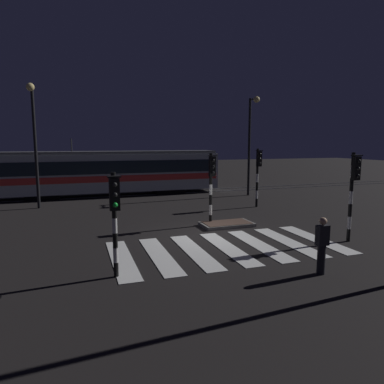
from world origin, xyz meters
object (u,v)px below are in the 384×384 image
object	(u,v)px
traffic_light_corner_near_right	(353,184)
street_lamp_trackside_left	(34,131)
tram	(108,172)
pedestrian_waiting_at_kerb	(322,245)
traffic_light_corner_near_left	(115,209)
traffic_light_corner_far_right	(258,169)
street_lamp_trackside_right	(251,134)
traffic_light_median_centre	(211,178)

from	to	relation	value
traffic_light_corner_near_right	street_lamp_trackside_left	world-z (taller)	street_lamp_trackside_left
tram	pedestrian_waiting_at_kerb	size ratio (longest dim) A/B	9.69
traffic_light_corner_near_left	traffic_light_corner_far_right	distance (m)	12.72
traffic_light_corner_near_right	pedestrian_waiting_at_kerb	bearing A→B (deg)	-144.54
street_lamp_trackside_right	street_lamp_trackside_left	distance (m)	14.23
street_lamp_trackside_right	tram	world-z (taller)	street_lamp_trackside_right
pedestrian_waiting_at_kerb	tram	bearing A→B (deg)	103.30
traffic_light_corner_near_left	street_lamp_trackside_right	world-z (taller)	street_lamp_trackside_right
street_lamp_trackside_right	pedestrian_waiting_at_kerb	size ratio (longest dim) A/B	4.12
traffic_light_corner_near_right	pedestrian_waiting_at_kerb	world-z (taller)	traffic_light_corner_near_right
traffic_light_median_centre	pedestrian_waiting_at_kerb	bearing A→B (deg)	-83.97
traffic_light_corner_far_right	pedestrian_waiting_at_kerb	size ratio (longest dim) A/B	2.06
pedestrian_waiting_at_kerb	traffic_light_corner_far_right	bearing A→B (deg)	70.03
traffic_light_median_centre	street_lamp_trackside_right	distance (m)	10.11
tram	pedestrian_waiting_at_kerb	world-z (taller)	tram
street_lamp_trackside_left	traffic_light_corner_near_right	bearing A→B (deg)	-43.69
street_lamp_trackside_left	pedestrian_waiting_at_kerb	xyz separation A→B (m)	(8.72, -13.94, -3.63)
traffic_light_median_centre	street_lamp_trackside_right	xyz separation A→B (m)	(6.22, 7.64, 2.25)
tram	traffic_light_corner_near_right	bearing A→B (deg)	-63.98
pedestrian_waiting_at_kerb	traffic_light_corner_near_left	bearing A→B (deg)	163.76
traffic_light_corner_far_right	tram	size ratio (longest dim) A/B	0.21
traffic_light_corner_near_left	traffic_light_corner_far_right	xyz separation A→B (m)	(9.45, 8.51, 0.31)
traffic_light_corner_near_right	tram	bearing A→B (deg)	116.02
traffic_light_corner_far_right	traffic_light_corner_near_left	bearing A→B (deg)	-138.01
traffic_light_corner_near_left	traffic_light_corner_near_right	distance (m)	9.15
traffic_light_median_centre	street_lamp_trackside_right	bearing A→B (deg)	50.87
traffic_light_corner_far_right	street_lamp_trackside_left	distance (m)	13.16
street_lamp_trackside_right	tram	xyz separation A→B (m)	(-9.76, 3.57, -2.73)
street_lamp_trackside_right	traffic_light_corner_near_right	bearing A→B (deg)	-100.10
traffic_light_median_centre	pedestrian_waiting_at_kerb	world-z (taller)	traffic_light_median_centre
traffic_light_median_centre	street_lamp_trackside_right	world-z (taller)	street_lamp_trackside_right
traffic_light_corner_near_left	street_lamp_trackside_right	bearing A→B (deg)	48.54
traffic_light_corner_near_right	street_lamp_trackside_right	xyz separation A→B (m)	(2.14, 12.02, 2.17)
traffic_light_corner_near_left	traffic_light_corner_far_right	bearing A→B (deg)	41.99
traffic_light_corner_near_right	street_lamp_trackside_right	bearing A→B (deg)	79.90
traffic_light_corner_near_left	street_lamp_trackside_right	xyz separation A→B (m)	(11.25, 12.74, 2.47)
traffic_light_corner_near_left	traffic_light_corner_far_right	size ratio (longest dim) A/B	0.87
traffic_light_corner_near_left	pedestrian_waiting_at_kerb	xyz separation A→B (m)	(5.75, -1.68, -1.13)
traffic_light_median_centre	street_lamp_trackside_left	distance (m)	10.98
traffic_light_corner_far_right	pedestrian_waiting_at_kerb	world-z (taller)	traffic_light_corner_far_right
traffic_light_corner_near_left	traffic_light_median_centre	distance (m)	7.17
traffic_light_median_centre	street_lamp_trackside_right	size ratio (longest dim) A/B	0.48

